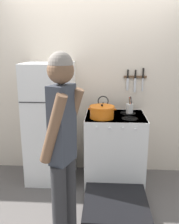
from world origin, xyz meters
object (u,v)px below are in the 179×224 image
Objects in this scene: refrigerator at (50,123)px; tea_kettle at (103,108)px; utensil_jar at (130,108)px; stove_range at (115,150)px; dutch_oven_pot at (102,112)px; person at (63,146)px.

tea_kettle is at bearing 8.67° from refrigerator.
stove_range is at bearing -138.17° from utensil_jar.
refrigerator is at bearing -173.92° from utensil_jar.
refrigerator reaches higher than stove_range.
utensil_jar is at bearing 35.62° from dutch_oven_pot.
tea_kettle is 1.40m from person.
utensil_jar is (0.35, 0.01, 0.00)m from tea_kettle.
tea_kettle reaches higher than dutch_oven_pot.
dutch_oven_pot is at bearing -152.65° from stove_range.
utensil_jar is at bearing -4.95° from person.
dutch_oven_pot is 1.56× the size of utensil_jar.
tea_kettle is at bearing 86.98° from dutch_oven_pot.
person is (-0.32, -1.37, 0.01)m from tea_kettle.
tea_kettle is 0.35m from utensil_jar.
dutch_oven_pot is 1.48× the size of tea_kettle.
stove_range is at bearing -4.03° from refrigerator.
tea_kettle is (0.01, 0.26, -0.01)m from dutch_oven_pot.
stove_range is 1.40m from person.
refrigerator is at bearing 38.23° from person.
stove_range is 0.58m from dutch_oven_pot.
person is (-0.68, -1.37, 0.01)m from utensil_jar.
utensil_jar is 0.13× the size of person.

